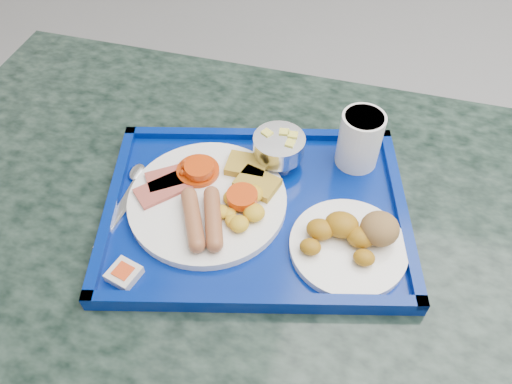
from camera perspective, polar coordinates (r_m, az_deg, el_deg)
table at (r=0.95m, az=-0.94°, el=-11.28°), size 1.27×0.86×0.78m
tray at (r=0.79m, az=0.00°, el=-2.16°), size 0.54×0.44×0.03m
main_plate at (r=0.79m, az=-5.04°, el=-0.72°), size 0.25×0.25×0.04m
bread_plate at (r=0.75m, az=10.97°, el=-5.35°), size 0.17×0.17×0.06m
fruit_bowl at (r=0.83m, az=2.65°, el=5.22°), size 0.09×0.09×0.06m
juice_cup at (r=0.84m, az=11.81°, el=6.04°), size 0.07×0.07×0.10m
spoon at (r=0.85m, az=-13.80°, el=1.12°), size 0.04×0.16×0.01m
knife at (r=0.82m, az=-15.08°, el=-1.57°), size 0.02×0.17×0.00m
jam_packet at (r=0.74m, az=-14.85°, el=-9.01°), size 0.05×0.05×0.02m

